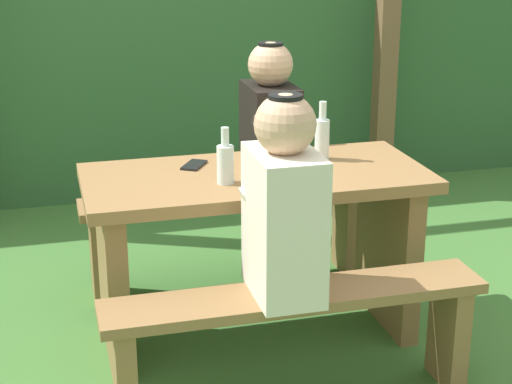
{
  "coord_description": "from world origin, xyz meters",
  "views": [
    {
      "loc": [
        -0.82,
        -3.08,
        1.74
      ],
      "look_at": [
        0.0,
        0.0,
        0.66
      ],
      "focal_mm": 57.66,
      "sensor_mm": 36.0,
      "label": 1
    }
  ],
  "objects_px": {
    "bench_far": "(227,220)",
    "bottle_right": "(225,162)",
    "person_black_coat": "(270,124)",
    "person_white_shirt": "(284,205)",
    "drinking_glass": "(275,152)",
    "bottle_left": "(322,137)",
    "picnic_table": "(256,227)",
    "cell_phone": "(194,165)",
    "bench_near": "(295,325)"
  },
  "relations": [
    {
      "from": "person_black_coat",
      "to": "bottle_right",
      "type": "xyz_separation_m",
      "value": [
        -0.37,
        -0.65,
        0.03
      ]
    },
    {
      "from": "bench_far",
      "to": "person_white_shirt",
      "type": "relative_size",
      "value": 1.95
    },
    {
      "from": "drinking_glass",
      "to": "bottle_left",
      "type": "bearing_deg",
      "value": -1.32
    },
    {
      "from": "person_black_coat",
      "to": "cell_phone",
      "type": "xyz_separation_m",
      "value": [
        -0.44,
        -0.4,
        -0.05
      ]
    },
    {
      "from": "person_white_shirt",
      "to": "bench_near",
      "type": "bearing_deg",
      "value": -4.0
    },
    {
      "from": "bottle_right",
      "to": "cell_phone",
      "type": "height_order",
      "value": "bottle_right"
    },
    {
      "from": "bench_far",
      "to": "person_black_coat",
      "type": "bearing_deg",
      "value": -0.88
    },
    {
      "from": "picnic_table",
      "to": "bench_near",
      "type": "relative_size",
      "value": 1.0
    },
    {
      "from": "bottle_left",
      "to": "person_white_shirt",
      "type": "bearing_deg",
      "value": -119.15
    },
    {
      "from": "bench_far",
      "to": "cell_phone",
      "type": "relative_size",
      "value": 10.0
    },
    {
      "from": "person_white_shirt",
      "to": "bottle_right",
      "type": "height_order",
      "value": "person_white_shirt"
    },
    {
      "from": "person_white_shirt",
      "to": "bottle_right",
      "type": "xyz_separation_m",
      "value": [
        -0.1,
        0.44,
        0.03
      ]
    },
    {
      "from": "bottle_right",
      "to": "cell_phone",
      "type": "distance_m",
      "value": 0.28
    },
    {
      "from": "bottle_left",
      "to": "cell_phone",
      "type": "height_order",
      "value": "bottle_left"
    },
    {
      "from": "bottle_left",
      "to": "person_black_coat",
      "type": "bearing_deg",
      "value": 103.4
    },
    {
      "from": "picnic_table",
      "to": "person_black_coat",
      "type": "bearing_deg",
      "value": 68.47
    },
    {
      "from": "drinking_glass",
      "to": "person_black_coat",
      "type": "bearing_deg",
      "value": 76.4
    },
    {
      "from": "person_white_shirt",
      "to": "person_black_coat",
      "type": "distance_m",
      "value": 1.13
    },
    {
      "from": "person_white_shirt",
      "to": "person_black_coat",
      "type": "xyz_separation_m",
      "value": [
        0.26,
        1.1,
        0.0
      ]
    },
    {
      "from": "bench_far",
      "to": "bottle_left",
      "type": "xyz_separation_m",
      "value": [
        0.32,
        -0.44,
        0.51
      ]
    },
    {
      "from": "picnic_table",
      "to": "cell_phone",
      "type": "height_order",
      "value": "cell_phone"
    },
    {
      "from": "picnic_table",
      "to": "drinking_glass",
      "type": "distance_m",
      "value": 0.33
    },
    {
      "from": "bench_far",
      "to": "person_black_coat",
      "type": "xyz_separation_m",
      "value": [
        0.22,
        -0.0,
        0.46
      ]
    },
    {
      "from": "bench_near",
      "to": "drinking_glass",
      "type": "xyz_separation_m",
      "value": [
        0.11,
        0.67,
        0.46
      ]
    },
    {
      "from": "picnic_table",
      "to": "person_black_coat",
      "type": "relative_size",
      "value": 1.95
    },
    {
      "from": "person_black_coat",
      "to": "drinking_glass",
      "type": "xyz_separation_m",
      "value": [
        -0.1,
        -0.43,
        -0.01
      ]
    },
    {
      "from": "bench_far",
      "to": "person_white_shirt",
      "type": "bearing_deg",
      "value": -92.47
    },
    {
      "from": "person_white_shirt",
      "to": "bottle_left",
      "type": "bearing_deg",
      "value": 60.85
    },
    {
      "from": "person_white_shirt",
      "to": "bottle_left",
      "type": "relative_size",
      "value": 2.86
    },
    {
      "from": "bench_far",
      "to": "bottle_right",
      "type": "height_order",
      "value": "bottle_right"
    },
    {
      "from": "person_black_coat",
      "to": "person_white_shirt",
      "type": "bearing_deg",
      "value": -103.52
    },
    {
      "from": "bench_near",
      "to": "bottle_right",
      "type": "relative_size",
      "value": 6.24
    },
    {
      "from": "picnic_table",
      "to": "bench_near",
      "type": "height_order",
      "value": "picnic_table"
    },
    {
      "from": "person_white_shirt",
      "to": "drinking_glass",
      "type": "height_order",
      "value": "person_white_shirt"
    },
    {
      "from": "bench_near",
      "to": "person_black_coat",
      "type": "distance_m",
      "value": 1.21
    },
    {
      "from": "picnic_table",
      "to": "cell_phone",
      "type": "bearing_deg",
      "value": 146.46
    },
    {
      "from": "person_white_shirt",
      "to": "cell_phone",
      "type": "distance_m",
      "value": 0.72
    },
    {
      "from": "bottle_left",
      "to": "bench_far",
      "type": "bearing_deg",
      "value": 126.03
    },
    {
      "from": "bottle_left",
      "to": "bottle_right",
      "type": "bearing_deg",
      "value": -155.45
    },
    {
      "from": "person_white_shirt",
      "to": "cell_phone",
      "type": "bearing_deg",
      "value": 104.43
    },
    {
      "from": "bench_far",
      "to": "bottle_left",
      "type": "bearing_deg",
      "value": -53.97
    },
    {
      "from": "bench_near",
      "to": "bottle_left",
      "type": "bearing_deg",
      "value": 64.2
    },
    {
      "from": "person_black_coat",
      "to": "bottle_right",
      "type": "bearing_deg",
      "value": -119.36
    },
    {
      "from": "person_black_coat",
      "to": "cell_phone",
      "type": "height_order",
      "value": "person_black_coat"
    },
    {
      "from": "bench_far",
      "to": "bottle_right",
      "type": "bearing_deg",
      "value": -102.95
    },
    {
      "from": "drinking_glass",
      "to": "bottle_left",
      "type": "relative_size",
      "value": 0.36
    },
    {
      "from": "bench_near",
      "to": "drinking_glass",
      "type": "height_order",
      "value": "drinking_glass"
    },
    {
      "from": "person_black_coat",
      "to": "drinking_glass",
      "type": "relative_size",
      "value": 7.86
    },
    {
      "from": "bench_far",
      "to": "cell_phone",
      "type": "xyz_separation_m",
      "value": [
        -0.23,
        -0.4,
        0.42
      ]
    },
    {
      "from": "bench_far",
      "to": "bottle_right",
      "type": "xyz_separation_m",
      "value": [
        -0.15,
        -0.66,
        0.5
      ]
    }
  ]
}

